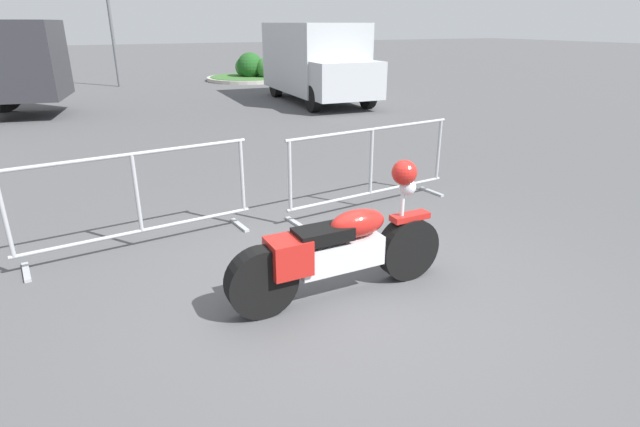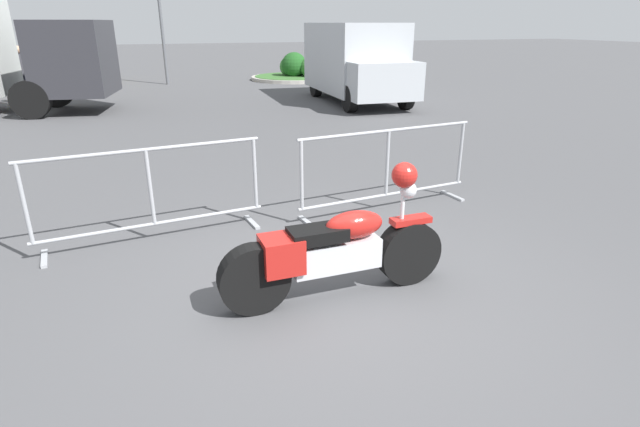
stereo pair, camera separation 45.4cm
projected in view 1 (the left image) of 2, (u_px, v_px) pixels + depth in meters
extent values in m
plane|color=#4C4C4F|center=(349.00, 296.00, 4.52)|extent=(120.00, 120.00, 0.00)
cylinder|color=black|center=(408.00, 248.00, 4.75)|extent=(0.61, 0.18, 0.61)
cylinder|color=black|center=(262.00, 282.00, 4.12)|extent=(0.61, 0.18, 0.61)
cube|color=silver|center=(340.00, 254.00, 4.40)|extent=(0.80, 0.24, 0.27)
ellipsoid|color=#B21E19|center=(358.00, 223.00, 4.38)|extent=(0.54, 0.25, 0.25)
cube|color=black|center=(323.00, 234.00, 4.25)|extent=(0.50, 0.27, 0.11)
cube|color=#B21E19|center=(288.00, 256.00, 4.16)|extent=(0.35, 0.31, 0.30)
cube|color=#B21E19|center=(410.00, 217.00, 4.63)|extent=(0.38, 0.14, 0.06)
cylinder|color=silver|center=(402.00, 205.00, 4.54)|extent=(0.04, 0.04, 0.43)
sphere|color=silver|center=(408.00, 187.00, 4.50)|extent=(0.15, 0.15, 0.15)
sphere|color=#B21E19|center=(404.00, 173.00, 4.43)|extent=(0.23, 0.23, 0.23)
cylinder|color=#9EA0A5|center=(131.00, 154.00, 5.11)|extent=(2.50, 0.31, 0.04)
cylinder|color=#9EA0A5|center=(142.00, 231.00, 5.42)|extent=(2.50, 0.31, 0.04)
cylinder|color=#9EA0A5|center=(4.00, 216.00, 4.66)|extent=(0.05, 0.05, 0.85)
cylinder|color=#9EA0A5|center=(137.00, 194.00, 5.26)|extent=(0.05, 0.05, 0.85)
cylinder|color=#9EA0A5|center=(242.00, 176.00, 5.87)|extent=(0.05, 0.05, 0.85)
cube|color=#9EA0A5|center=(26.00, 272.00, 4.91)|extent=(0.11, 0.44, 0.03)
cube|color=#9EA0A5|center=(240.00, 225.00, 6.05)|extent=(0.11, 0.44, 0.03)
cylinder|color=#9EA0A5|center=(372.00, 129.00, 6.31)|extent=(2.50, 0.31, 0.04)
cylinder|color=#9EA0A5|center=(370.00, 193.00, 6.61)|extent=(2.50, 0.31, 0.04)
cylinder|color=#9EA0A5|center=(290.00, 176.00, 5.86)|extent=(0.05, 0.05, 0.85)
cylinder|color=#9EA0A5|center=(371.00, 162.00, 6.46)|extent=(0.05, 0.05, 0.85)
cylinder|color=#9EA0A5|center=(439.00, 150.00, 7.06)|extent=(0.05, 0.05, 0.85)
cube|color=#9EA0A5|center=(296.00, 223.00, 6.11)|extent=(0.11, 0.44, 0.03)
cube|color=#9EA0A5|center=(432.00, 192.00, 7.25)|extent=(0.11, 0.44, 0.03)
cube|color=#2D2D33|center=(22.00, 60.00, 12.65)|extent=(2.19, 2.49, 1.90)
cylinder|color=black|center=(2.00, 94.00, 13.64)|extent=(1.00, 0.46, 0.96)
cube|color=#B2B7BC|center=(313.00, 57.00, 15.43)|extent=(2.24, 4.21, 2.00)
cube|color=#B2B7BC|center=(348.00, 81.00, 13.45)|extent=(1.95, 1.01, 1.00)
cylinder|color=black|center=(368.00, 96.00, 14.27)|extent=(0.28, 0.73, 0.72)
cylinder|color=black|center=(314.00, 99.00, 13.66)|extent=(0.28, 0.73, 0.72)
cylinder|color=black|center=(323.00, 83.00, 17.11)|extent=(0.28, 0.73, 0.72)
cylinder|color=black|center=(276.00, 86.00, 16.50)|extent=(0.28, 0.73, 0.72)
cylinder|color=black|center=(21.00, 76.00, 20.20)|extent=(0.28, 0.62, 0.60)
cylinder|color=black|center=(5.00, 83.00, 17.93)|extent=(0.28, 0.62, 0.60)
cylinder|color=#ADA89E|center=(251.00, 78.00, 21.44)|extent=(3.71, 3.71, 0.14)
cylinder|color=#38662D|center=(251.00, 76.00, 21.41)|extent=(3.41, 3.41, 0.02)
sphere|color=#3D7A38|center=(245.00, 67.00, 21.55)|extent=(0.88, 0.88, 0.88)
sphere|color=#33702D|center=(267.00, 68.00, 21.10)|extent=(0.89, 0.89, 0.89)
sphere|color=#1E511E|center=(250.00, 66.00, 21.25)|extent=(1.08, 1.08, 1.08)
cylinder|color=#595B60|center=(109.00, 10.00, 18.32)|extent=(0.12, 0.12, 5.50)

